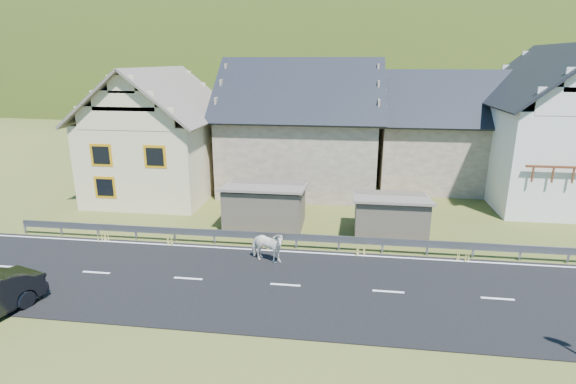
# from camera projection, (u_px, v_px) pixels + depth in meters

# --- Properties ---
(ground) EXTENTS (160.00, 160.00, 0.00)m
(ground) POSITION_uv_depth(u_px,v_px,m) (285.00, 286.00, 17.75)
(ground) COLOR #3A4414
(ground) RESTS_ON ground
(road) EXTENTS (60.00, 7.00, 0.04)m
(road) POSITION_uv_depth(u_px,v_px,m) (285.00, 285.00, 17.75)
(road) COLOR black
(road) RESTS_ON ground
(lane_markings) EXTENTS (60.00, 6.60, 0.01)m
(lane_markings) POSITION_uv_depth(u_px,v_px,m) (285.00, 285.00, 17.74)
(lane_markings) COLOR silver
(lane_markings) RESTS_ON road
(guardrail) EXTENTS (28.10, 0.09, 0.75)m
(guardrail) POSITION_uv_depth(u_px,v_px,m) (296.00, 237.00, 21.09)
(guardrail) COLOR #93969B
(guardrail) RESTS_ON ground
(shed_left) EXTENTS (4.30, 3.30, 2.40)m
(shed_left) POSITION_uv_depth(u_px,v_px,m) (265.00, 206.00, 23.88)
(shed_left) COLOR brown
(shed_left) RESTS_ON ground
(shed_right) EXTENTS (3.80, 2.90, 2.20)m
(shed_right) POSITION_uv_depth(u_px,v_px,m) (390.00, 217.00, 22.59)
(shed_right) COLOR brown
(shed_right) RESTS_ON ground
(house_cream) EXTENTS (7.80, 9.80, 8.30)m
(house_cream) POSITION_uv_depth(u_px,v_px,m) (159.00, 127.00, 29.21)
(house_cream) COLOR beige
(house_cream) RESTS_ON ground
(house_stone_a) EXTENTS (10.80, 9.80, 8.90)m
(house_stone_a) POSITION_uv_depth(u_px,v_px,m) (301.00, 120.00, 30.82)
(house_stone_a) COLOR #B0A18B
(house_stone_a) RESTS_ON ground
(house_stone_b) EXTENTS (9.80, 8.80, 8.10)m
(house_stone_b) POSITION_uv_depth(u_px,v_px,m) (446.00, 124.00, 31.55)
(house_stone_b) COLOR #B0A18B
(house_stone_b) RESTS_ON ground
(house_white) EXTENTS (8.80, 10.80, 9.70)m
(house_white) POSITION_uv_depth(u_px,v_px,m) (557.00, 119.00, 27.69)
(house_white) COLOR silver
(house_white) RESTS_ON ground
(mountain) EXTENTS (440.00, 280.00, 260.00)m
(mountain) POSITION_uv_depth(u_px,v_px,m) (355.00, 128.00, 193.82)
(mountain) COLOR #2C3E10
(mountain) RESTS_ON ground
(conifer_patch) EXTENTS (76.00, 50.00, 28.00)m
(conifer_patch) POSITION_uv_depth(u_px,v_px,m) (148.00, 69.00, 127.66)
(conifer_patch) COLOR black
(conifer_patch) RESTS_ON ground
(horse) EXTENTS (1.27, 1.88, 1.46)m
(horse) POSITION_uv_depth(u_px,v_px,m) (267.00, 246.00, 19.59)
(horse) COLOR white
(horse) RESTS_ON road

